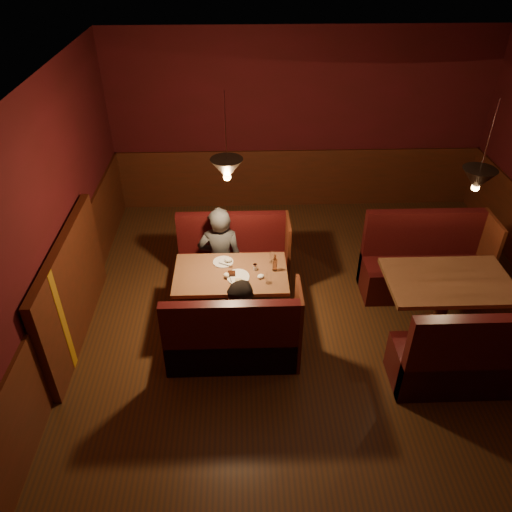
{
  "coord_description": "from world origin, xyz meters",
  "views": [
    {
      "loc": [
        -0.96,
        -4.15,
        4.25
      ],
      "look_at": [
        -0.8,
        0.57,
        0.95
      ],
      "focal_mm": 35.0,
      "sensor_mm": 36.0,
      "label": 1
    }
  ],
  "objects_px": {
    "main_table": "(232,283)",
    "diner_b": "(244,312)",
    "main_bench_near": "(234,343)",
    "second_bench_far": "(422,267)",
    "main_bench_far": "(234,262)",
    "second_table": "(446,294)",
    "diner_a": "(219,239)",
    "second_bench_near": "(472,362)"
  },
  "relations": [
    {
      "from": "second_bench_far",
      "to": "diner_a",
      "type": "height_order",
      "value": "diner_a"
    },
    {
      "from": "main_bench_near",
      "to": "second_bench_far",
      "type": "xyz_separation_m",
      "value": [
        2.49,
        1.28,
        0.04
      ]
    },
    {
      "from": "main_table",
      "to": "second_table",
      "type": "height_order",
      "value": "main_table"
    },
    {
      "from": "main_bench_near",
      "to": "second_bench_far",
      "type": "distance_m",
      "value": 2.8
    },
    {
      "from": "main_table",
      "to": "main_bench_far",
      "type": "distance_m",
      "value": 0.79
    },
    {
      "from": "main_table",
      "to": "diner_b",
      "type": "distance_m",
      "value": 0.73
    },
    {
      "from": "diner_a",
      "to": "main_table",
      "type": "bearing_deg",
      "value": 102.88
    },
    {
      "from": "main_bench_near",
      "to": "diner_a",
      "type": "bearing_deg",
      "value": 97.19
    },
    {
      "from": "second_bench_far",
      "to": "second_bench_near",
      "type": "relative_size",
      "value": 1.0
    },
    {
      "from": "second_table",
      "to": "second_bench_near",
      "type": "height_order",
      "value": "second_bench_near"
    },
    {
      "from": "second_table",
      "to": "second_bench_far",
      "type": "xyz_separation_m",
      "value": [
        0.03,
        0.85,
        -0.24
      ]
    },
    {
      "from": "main_bench_far",
      "to": "second_table",
      "type": "bearing_deg",
      "value": -23.79
    },
    {
      "from": "main_table",
      "to": "diner_a",
      "type": "bearing_deg",
      "value": 104.45
    },
    {
      "from": "main_bench_near",
      "to": "second_bench_near",
      "type": "bearing_deg",
      "value": -9.32
    },
    {
      "from": "main_table",
      "to": "main_bench_near",
      "type": "xyz_separation_m",
      "value": [
        0.01,
        -0.76,
        -0.23
      ]
    },
    {
      "from": "main_table",
      "to": "second_bench_near",
      "type": "distance_m",
      "value": 2.77
    },
    {
      "from": "main_table",
      "to": "diner_a",
      "type": "height_order",
      "value": "diner_a"
    },
    {
      "from": "main_bench_near",
      "to": "second_table",
      "type": "bearing_deg",
      "value": 10.1
    },
    {
      "from": "main_bench_far",
      "to": "second_bench_near",
      "type": "height_order",
      "value": "second_bench_near"
    },
    {
      "from": "main_bench_near",
      "to": "diner_a",
      "type": "distance_m",
      "value": 1.47
    },
    {
      "from": "main_bench_near",
      "to": "second_bench_far",
      "type": "bearing_deg",
      "value": 27.27
    },
    {
      "from": "main_bench_near",
      "to": "second_bench_near",
      "type": "height_order",
      "value": "second_bench_near"
    },
    {
      "from": "second_bench_far",
      "to": "main_bench_far",
      "type": "bearing_deg",
      "value": 174.56
    },
    {
      "from": "main_bench_far",
      "to": "diner_b",
      "type": "distance_m",
      "value": 1.51
    },
    {
      "from": "main_table",
      "to": "diner_a",
      "type": "relative_size",
      "value": 0.84
    },
    {
      "from": "main_table",
      "to": "second_bench_near",
      "type": "bearing_deg",
      "value": -25.04
    },
    {
      "from": "diner_a",
      "to": "second_bench_near",
      "type": "bearing_deg",
      "value": 144.56
    },
    {
      "from": "second_bench_far",
      "to": "main_table",
      "type": "bearing_deg",
      "value": -168.23
    },
    {
      "from": "diner_a",
      "to": "main_bench_near",
      "type": "bearing_deg",
      "value": 95.63
    },
    {
      "from": "main_bench_far",
      "to": "diner_a",
      "type": "distance_m",
      "value": 0.53
    },
    {
      "from": "main_bench_near",
      "to": "second_bench_near",
      "type": "xyz_separation_m",
      "value": [
        2.49,
        -0.41,
        0.04
      ]
    },
    {
      "from": "main_table",
      "to": "second_bench_far",
      "type": "height_order",
      "value": "second_bench_far"
    },
    {
      "from": "second_table",
      "to": "main_table",
      "type": "bearing_deg",
      "value": 172.53
    },
    {
      "from": "main_table",
      "to": "main_bench_near",
      "type": "relative_size",
      "value": 0.91
    },
    {
      "from": "main_bench_far",
      "to": "second_bench_near",
      "type": "distance_m",
      "value": 3.15
    },
    {
      "from": "main_bench_far",
      "to": "diner_b",
      "type": "relative_size",
      "value": 1.04
    },
    {
      "from": "main_bench_near",
      "to": "diner_b",
      "type": "distance_m",
      "value": 0.41
    },
    {
      "from": "main_bench_near",
      "to": "diner_a",
      "type": "relative_size",
      "value": 0.93
    },
    {
      "from": "diner_b",
      "to": "second_bench_far",
      "type": "bearing_deg",
      "value": 34.06
    },
    {
      "from": "main_bench_far",
      "to": "second_table",
      "type": "height_order",
      "value": "main_bench_far"
    },
    {
      "from": "main_table",
      "to": "second_bench_far",
      "type": "bearing_deg",
      "value": 11.77
    },
    {
      "from": "main_bench_near",
      "to": "main_bench_far",
      "type": "bearing_deg",
      "value": 90.0
    }
  ]
}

